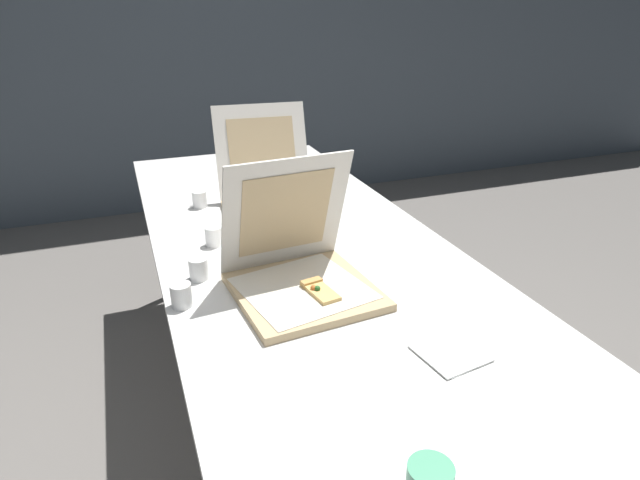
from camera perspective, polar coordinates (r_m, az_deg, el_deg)
name	(u,v)px	position (r m, az deg, el deg)	size (l,w,h in m)	color
wall_back	(180,27)	(4.11, -14.68, 21.09)	(10.00, 0.10, 2.60)	#4C5660
table	(296,250)	(1.81, -2.53, -1.02)	(0.91, 2.31, 0.75)	silver
pizza_box_front	(300,273)	(1.45, -2.10, -3.56)	(0.39, 0.39, 0.36)	tan
pizza_box_middle	(273,200)	(1.99, -5.04, 4.30)	(0.39, 0.50, 0.36)	tan
cup_white_near_center	(199,269)	(1.56, -12.77, -3.00)	(0.05, 0.05, 0.06)	white
cup_white_far	(200,199)	(2.10, -12.68, 4.25)	(0.05, 0.05, 0.06)	white
cup_white_mid	(214,236)	(1.76, -11.23, 0.40)	(0.05, 0.05, 0.06)	white
cup_white_near_left	(181,295)	(1.43, -14.53, -5.71)	(0.05, 0.05, 0.06)	white
napkin_pile	(451,353)	(1.26, 13.80, -11.62)	(0.15, 0.15, 0.01)	white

